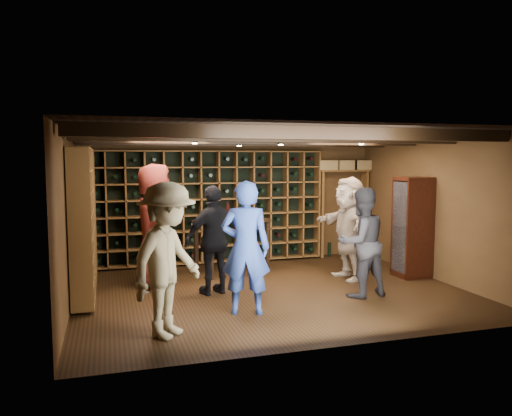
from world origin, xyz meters
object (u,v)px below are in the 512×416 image
object	(u,v)px
guest_beige	(349,228)
guest_red_floral	(155,225)
display_cabinet	(412,229)
guest_khaki	(168,260)
man_grey_suit	(361,242)
guest_woman_black	(215,240)
tasting_table	(232,226)
man_blue_shirt	(246,248)

from	to	relation	value
guest_beige	guest_red_floral	bearing A→B (deg)	-98.96
display_cabinet	guest_red_floral	xyz separation A→B (m)	(-4.45, 0.64, 0.15)
guest_khaki	man_grey_suit	bearing A→B (deg)	-31.52
man_grey_suit	guest_woman_black	world-z (taller)	guest_woman_black
guest_woman_black	guest_beige	world-z (taller)	guest_beige
tasting_table	guest_beige	bearing A→B (deg)	-48.15
guest_woman_black	display_cabinet	bearing A→B (deg)	166.86
man_blue_shirt	tasting_table	distance (m)	2.49
display_cabinet	man_blue_shirt	distance (m)	3.63
guest_beige	tasting_table	xyz separation A→B (m)	(-1.84, 1.05, -0.03)
guest_woman_black	guest_khaki	size ratio (longest dim) A/B	0.93
guest_woman_black	tasting_table	distance (m)	1.48
guest_red_floral	display_cabinet	bearing A→B (deg)	-101.22
man_blue_shirt	tasting_table	size ratio (longest dim) A/B	1.24
guest_red_floral	guest_beige	distance (m)	3.32
guest_khaki	tasting_table	bearing A→B (deg)	15.13
tasting_table	guest_khaki	bearing A→B (deg)	-135.05
display_cabinet	guest_khaki	size ratio (longest dim) A/B	0.95
man_grey_suit	guest_khaki	bearing A→B (deg)	8.25
guest_woman_black	guest_khaki	distance (m)	1.92
man_blue_shirt	guest_woman_black	xyz separation A→B (m)	(-0.20, 1.10, -0.06)
display_cabinet	guest_beige	bearing A→B (deg)	171.27
man_blue_shirt	guest_woman_black	size ratio (longest dim) A/B	1.07
display_cabinet	man_blue_shirt	xyz separation A→B (m)	(-3.41, -1.23, 0.05)
man_grey_suit	tasting_table	distance (m)	2.61
guest_beige	guest_woman_black	bearing A→B (deg)	-84.02
guest_red_floral	guest_beige	world-z (taller)	guest_red_floral
guest_khaki	man_blue_shirt	bearing A→B (deg)	-20.50
man_blue_shirt	guest_red_floral	world-z (taller)	guest_red_floral
man_blue_shirt	man_grey_suit	distance (m)	1.95
man_blue_shirt	guest_beige	world-z (taller)	man_blue_shirt
guest_red_floral	man_grey_suit	bearing A→B (deg)	-120.61
man_grey_suit	guest_woman_black	distance (m)	2.25
man_grey_suit	guest_red_floral	xyz separation A→B (m)	(-2.95, 1.54, 0.18)
guest_red_floral	guest_woman_black	size ratio (longest dim) A/B	1.19
guest_woman_black	tasting_table	size ratio (longest dim) A/B	1.16
tasting_table	man_blue_shirt	bearing A→B (deg)	-117.97
guest_red_floral	guest_khaki	distance (m)	2.45
man_grey_suit	guest_woman_black	xyz separation A→B (m)	(-2.11, 0.78, 0.01)
guest_red_floral	guest_woman_black	world-z (taller)	guest_red_floral
man_blue_shirt	tasting_table	world-z (taller)	man_blue_shirt
man_blue_shirt	guest_red_floral	bearing A→B (deg)	-43.21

